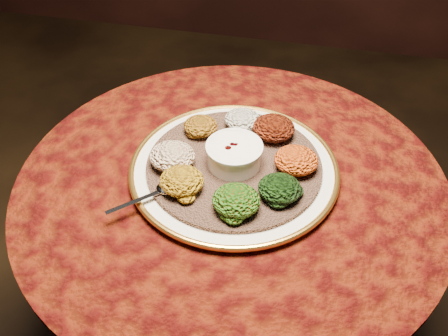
# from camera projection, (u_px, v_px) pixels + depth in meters

# --- Properties ---
(table) EXTENTS (0.96, 0.96, 0.73)m
(table) POSITION_uv_depth(u_px,v_px,m) (231.00, 231.00, 1.23)
(table) COLOR black
(table) RESTS_ON ground
(platter) EXTENTS (0.49, 0.49, 0.02)m
(platter) POSITION_uv_depth(u_px,v_px,m) (234.00, 169.00, 1.12)
(platter) COLOR silver
(platter) RESTS_ON table
(injera) EXTENTS (0.47, 0.47, 0.01)m
(injera) POSITION_uv_depth(u_px,v_px,m) (234.00, 165.00, 1.11)
(injera) COLOR brown
(injera) RESTS_ON platter
(stew_bowl) EXTENTS (0.12, 0.12, 0.05)m
(stew_bowl) POSITION_uv_depth(u_px,v_px,m) (234.00, 153.00, 1.09)
(stew_bowl) COLOR white
(stew_bowl) RESTS_ON injera
(spoon) EXTENTS (0.13, 0.11, 0.01)m
(spoon) POSITION_uv_depth(u_px,v_px,m) (162.00, 191.00, 1.04)
(spoon) COLOR silver
(spoon) RESTS_ON injera
(portion_ayib) EXTENTS (0.09, 0.08, 0.04)m
(portion_ayib) POSITION_uv_depth(u_px,v_px,m) (243.00, 120.00, 1.19)
(portion_ayib) COLOR beige
(portion_ayib) RESTS_ON injera
(portion_kitfo) EXTENTS (0.10, 0.09, 0.05)m
(portion_kitfo) POSITION_uv_depth(u_px,v_px,m) (274.00, 128.00, 1.16)
(portion_kitfo) COLOR black
(portion_kitfo) RESTS_ON injera
(portion_tikil) EXTENTS (0.10, 0.09, 0.05)m
(portion_tikil) POSITION_uv_depth(u_px,v_px,m) (296.00, 160.00, 1.08)
(portion_tikil) COLOR #C86E10
(portion_tikil) RESTS_ON injera
(portion_gomen) EXTENTS (0.09, 0.09, 0.04)m
(portion_gomen) POSITION_uv_depth(u_px,v_px,m) (280.00, 188.00, 1.02)
(portion_gomen) COLOR black
(portion_gomen) RESTS_ON injera
(portion_mixveg) EXTENTS (0.10, 0.09, 0.05)m
(portion_mixveg) POSITION_uv_depth(u_px,v_px,m) (236.00, 200.00, 0.99)
(portion_mixveg) COLOR #932C09
(portion_mixveg) RESTS_ON injera
(portion_kik) EXTENTS (0.09, 0.09, 0.04)m
(portion_kik) POSITION_uv_depth(u_px,v_px,m) (182.00, 181.00, 1.03)
(portion_kik) COLOR #B4810F
(portion_kik) RESTS_ON injera
(portion_timatim) EXTENTS (0.10, 0.10, 0.05)m
(portion_timatim) POSITION_uv_depth(u_px,v_px,m) (172.00, 156.00, 1.09)
(portion_timatim) COLOR maroon
(portion_timatim) RESTS_ON injera
(portion_shiro) EXTENTS (0.08, 0.08, 0.04)m
(portion_shiro) POSITION_uv_depth(u_px,v_px,m) (201.00, 126.00, 1.17)
(portion_shiro) COLOR #8B4E10
(portion_shiro) RESTS_ON injera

